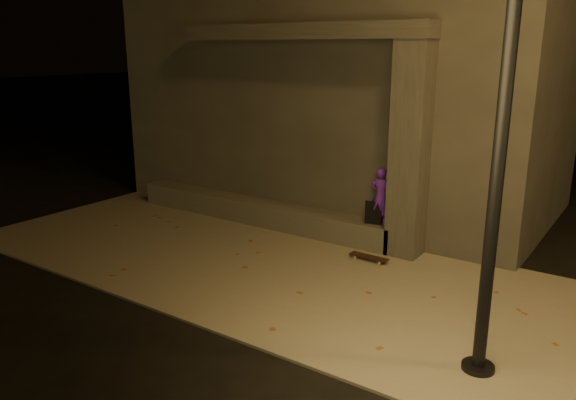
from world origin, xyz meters
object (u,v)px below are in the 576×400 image
Objects in this scene: skateboarder at (380,196)px; backpack at (374,215)px; skateboard at (369,257)px; column at (410,152)px.

backpack is at bearing 0.21° from skateboarder.
skateboard is at bearing 102.74° from skateboarder.
column is at bearing 63.01° from skateboard.
column is 5.21× the size of skateboard.
skateboarder is 1.12m from skateboard.
skateboard is at bearing -80.06° from backpack.
column is 0.98m from skateboarder.
column is at bearing -179.79° from skateboarder.
column reaches higher than skateboarder.
backpack is (-0.60, 0.00, -1.21)m from column.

